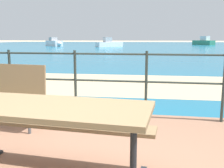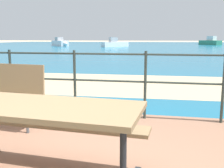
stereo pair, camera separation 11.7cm
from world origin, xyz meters
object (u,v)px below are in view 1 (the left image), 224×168
(boat_mid, at_px, (54,43))
(boat_far, at_px, (110,44))
(picnic_table, at_px, (30,129))
(boat_near, at_px, (203,42))

(boat_mid, distance_m, boat_far, 9.69)
(picnic_table, bearing_deg, boat_mid, 115.75)
(picnic_table, relative_size, boat_far, 0.48)
(boat_far, bearing_deg, picnic_table, -128.24)
(boat_near, height_order, boat_far, boat_near)
(boat_near, xyz_separation_m, boat_far, (-15.67, -14.23, -0.13))
(boat_mid, height_order, boat_far, boat_mid)
(picnic_table, relative_size, boat_near, 0.43)
(boat_mid, bearing_deg, picnic_table, -20.55)
(picnic_table, bearing_deg, boat_far, 103.37)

